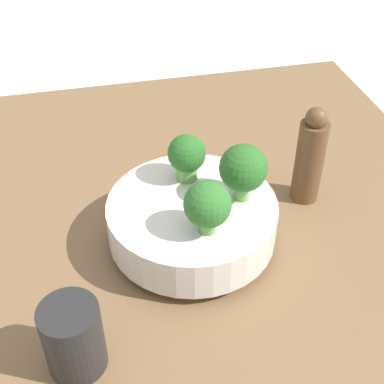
{
  "coord_description": "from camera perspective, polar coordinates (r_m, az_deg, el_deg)",
  "views": [
    {
      "loc": [
        -0.51,
        0.16,
        0.56
      ],
      "look_at": [
        0.01,
        0.04,
        0.12
      ],
      "focal_mm": 50.0,
      "sensor_mm": 36.0,
      "label": 1
    }
  ],
  "objects": [
    {
      "name": "bowl",
      "position": [
        0.73,
        0.0,
        -3.04
      ],
      "size": [
        0.23,
        0.23,
        0.07
      ],
      "color": "silver",
      "rests_on": "table"
    },
    {
      "name": "broccoli_floret_left",
      "position": [
        0.64,
        1.66,
        -1.43
      ],
      "size": [
        0.06,
        0.06,
        0.07
      ],
      "color": "#609347",
      "rests_on": "bowl"
    },
    {
      "name": "table",
      "position": [
        0.77,
        2.97,
        -6.32
      ],
      "size": [
        1.0,
        0.8,
        0.03
      ],
      "color": "brown",
      "rests_on": "ground_plane"
    },
    {
      "name": "broccoli_floret_right",
      "position": [
        0.73,
        -0.57,
        3.91
      ],
      "size": [
        0.05,
        0.05,
        0.07
      ],
      "color": "#6BA34C",
      "rests_on": "bowl"
    },
    {
      "name": "ground_plane",
      "position": [
        0.78,
        2.93,
        -7.14
      ],
      "size": [
        6.0,
        6.0,
        0.0
      ],
      "primitive_type": "plane",
      "color": "silver"
    },
    {
      "name": "broccoli_floret_front",
      "position": [
        0.69,
        5.5,
        2.47
      ],
      "size": [
        0.06,
        0.06,
        0.08
      ],
      "color": "#6BA34C",
      "rests_on": "bowl"
    },
    {
      "name": "pepper_mill",
      "position": [
        0.8,
        12.47,
        3.66
      ],
      "size": [
        0.04,
        0.04,
        0.16
      ],
      "color": "brown",
      "rests_on": "table"
    },
    {
      "name": "cup",
      "position": [
        0.61,
        -12.55,
        -14.96
      ],
      "size": [
        0.07,
        0.07,
        0.09
      ],
      "color": "black",
      "rests_on": "table"
    }
  ]
}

